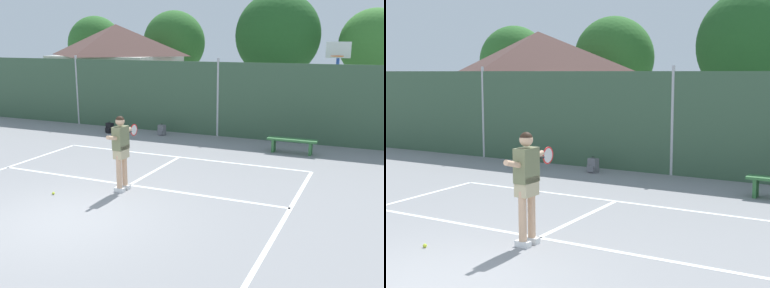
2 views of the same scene
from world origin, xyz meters
TOP-DOWN VIEW (x-y plane):
  - ground_plane at (0.00, 0.00)m, footprint 120.00×120.00m
  - court_markings at (0.00, 0.65)m, footprint 8.30×11.10m
  - chainlink_fence at (0.00, 9.00)m, footprint 26.09×0.09m
  - clubhouse_building at (-7.45, 13.69)m, footprint 6.10×5.23m
  - treeline_backdrop at (-1.05, 17.92)m, footprint 26.03×4.15m
  - tennis_player at (0.05, 2.08)m, footprint 0.27×1.44m
  - tennis_ball at (-1.30, 1.14)m, footprint 0.07×0.07m
  - backpack_black at (-4.13, 7.81)m, footprint 0.31×0.29m
  - backpack_grey at (-2.03, 8.27)m, footprint 0.31×0.29m

SIDE VIEW (x-z plane):
  - ground_plane at x=0.00m, z-range 0.00..0.00m
  - court_markings at x=0.00m, z-range 0.00..0.01m
  - tennis_ball at x=-1.30m, z-range 0.00..0.07m
  - backpack_black at x=-4.13m, z-range -0.04..0.42m
  - backpack_grey at x=-2.03m, z-range -0.04..0.42m
  - tennis_player at x=0.05m, z-range 0.18..2.04m
  - chainlink_fence at x=0.00m, z-range -0.07..2.89m
  - clubhouse_building at x=-7.45m, z-range 0.08..4.49m
  - treeline_backdrop at x=-1.05m, z-range 0.50..6.66m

